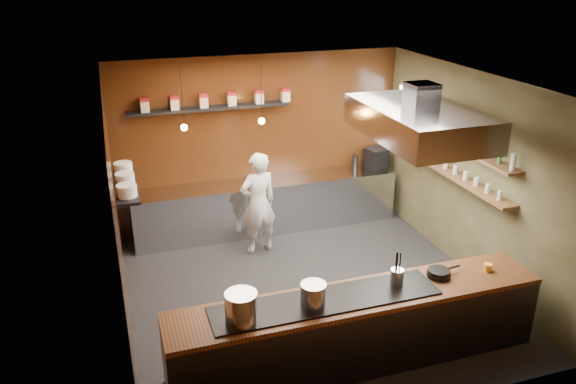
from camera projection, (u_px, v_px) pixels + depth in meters
name	position (u px, v px, depth m)	size (l,w,h in m)	color
floor	(309.00, 291.00, 8.06)	(5.00, 5.00, 0.00)	black
back_wall	(261.00, 142.00, 9.69)	(5.00, 5.00, 0.00)	#341B09
left_wall	(117.00, 220.00, 6.78)	(5.00, 5.00, 0.00)	#341B09
right_wall	(471.00, 175.00, 8.21)	(5.00, 5.00, 0.00)	#414125
ceiling	(313.00, 83.00, 6.92)	(5.00, 5.00, 0.00)	silver
window_pane	(412.00, 120.00, 9.54)	(1.00, 1.00, 0.00)	white
prep_counter	(267.00, 205.00, 9.80)	(4.60, 0.65, 0.90)	silver
pass_counter	(357.00, 329.00, 6.48)	(4.40, 0.72, 0.94)	#38383D
tin_shelf	(209.00, 108.00, 9.04)	(2.60, 0.26, 0.04)	black
plate_shelf	(126.00, 186.00, 7.68)	(0.30, 1.40, 0.04)	black
bottle_shelf_upper	(453.00, 143.00, 8.27)	(0.26, 2.80, 0.04)	brown
bottle_shelf_lower	(450.00, 172.00, 8.45)	(0.26, 2.80, 0.04)	brown
extractor_hood	(419.00, 122.00, 7.13)	(1.20, 2.00, 0.72)	#38383D
pendant_left	(184.00, 124.00, 8.34)	(0.10, 0.10, 0.95)	black
pendant_right	(262.00, 118.00, 8.68)	(0.10, 0.10, 0.95)	black
storage_tins	(218.00, 100.00, 9.04)	(2.43, 0.13, 0.22)	beige
plate_stacks	(125.00, 179.00, 7.64)	(0.26, 1.16, 0.16)	white
bottles	(454.00, 133.00, 8.21)	(0.06, 2.66, 0.24)	silver
wine_glasses	(450.00, 167.00, 8.41)	(0.07, 2.37, 0.13)	silver
stockpot_large	(241.00, 307.00, 5.75)	(0.34, 0.34, 0.33)	silver
stockpot_small	(313.00, 295.00, 6.03)	(0.28, 0.28, 0.27)	silver
utensil_crock	(397.00, 277.00, 6.43)	(0.16, 0.16, 0.20)	silver
frying_pan	(439.00, 272.00, 6.66)	(0.45, 0.28, 0.07)	black
butter_jar	(488.00, 267.00, 6.79)	(0.10, 0.10, 0.09)	yellow
espresso_machine	(376.00, 158.00, 10.23)	(0.35, 0.34, 0.35)	black
chef	(258.00, 203.00, 8.89)	(0.62, 0.40, 1.69)	white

